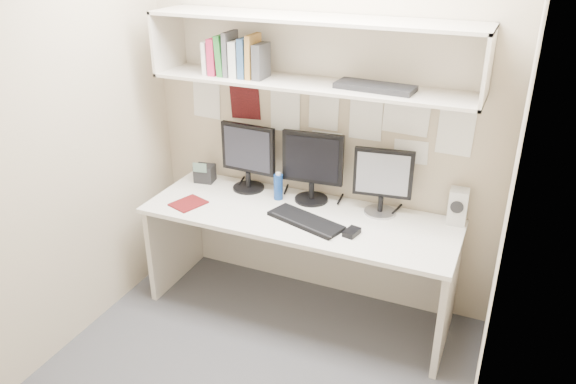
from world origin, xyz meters
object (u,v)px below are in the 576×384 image
at_px(speaker, 458,206).
at_px(maroon_notebook, 188,203).
at_px(monitor_left, 248,154).
at_px(keyboard, 306,221).
at_px(monitor_center, 312,164).
at_px(desk_phone, 205,173).
at_px(desk, 299,262).
at_px(monitor_right, 383,179).

height_order(speaker, maroon_notebook, speaker).
xyz_separation_m(monitor_left, keyboard, (0.55, -0.32, -0.24)).
height_order(keyboard, maroon_notebook, keyboard).
distance_m(monitor_left, monitor_center, 0.47).
xyz_separation_m(keyboard, maroon_notebook, (-0.80, -0.07, -0.01)).
relative_size(monitor_left, desk_phone, 2.87).
bearing_deg(speaker, desk_phone, 178.98).
xyz_separation_m(monitor_left, maroon_notebook, (-0.25, -0.38, -0.25)).
relative_size(monitor_center, maroon_notebook, 2.24).
height_order(monitor_left, monitor_center, monitor_center).
relative_size(desk, keyboard, 4.06).
distance_m(desk, monitor_left, 0.81).
height_order(speaker, desk_phone, speaker).
xyz_separation_m(speaker, desk_phone, (-1.75, -0.07, -0.05)).
bearing_deg(keyboard, maroon_notebook, -156.59).
bearing_deg(monitor_center, monitor_right, -4.54).
xyz_separation_m(monitor_right, keyboard, (-0.39, -0.32, -0.22)).
xyz_separation_m(desk, keyboard, (0.08, -0.10, 0.38)).
bearing_deg(monitor_right, desk, -162.41).
relative_size(monitor_center, desk_phone, 2.93).
distance_m(monitor_center, maroon_notebook, 0.86).
relative_size(monitor_left, keyboard, 0.94).
bearing_deg(keyboard, desk, 147.38).
xyz_separation_m(maroon_notebook, desk_phone, (-0.09, 0.37, 0.06)).
bearing_deg(desk_phone, monitor_left, -6.12).
relative_size(desk, desk_phone, 12.42).
relative_size(monitor_center, speaker, 2.11).
height_order(desk, monitor_left, monitor_left).
height_order(monitor_center, keyboard, monitor_center).
distance_m(monitor_right, desk_phone, 1.29).
bearing_deg(speaker, monitor_left, 178.77).
bearing_deg(speaker, keyboard, -160.07).
distance_m(desk, monitor_center, 0.66).
distance_m(maroon_notebook, desk_phone, 0.38).
bearing_deg(monitor_center, desk, -93.66).
bearing_deg(monitor_right, maroon_notebook, -169.72).
height_order(monitor_right, maroon_notebook, monitor_right).
xyz_separation_m(keyboard, desk_phone, (-0.89, 0.30, 0.05)).
bearing_deg(speaker, monitor_center, 179.76).
height_order(monitor_left, maroon_notebook, monitor_left).
xyz_separation_m(monitor_center, speaker, (0.93, 0.05, -0.14)).
bearing_deg(monitor_left, monitor_right, 3.25).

